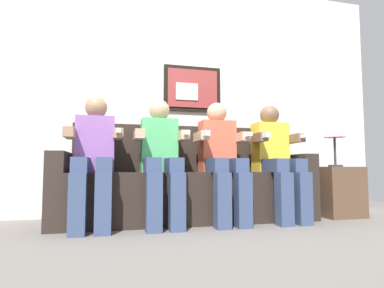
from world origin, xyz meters
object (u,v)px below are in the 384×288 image
at_px(person_left_center, 161,154).
at_px(side_table_right, 337,191).
at_px(table_lamp, 334,132).
at_px(person_leftmost, 94,154).
at_px(person_rightmost, 276,155).
at_px(person_right_center, 221,155).
at_px(couch, 187,187).

xyz_separation_m(person_left_center, side_table_right, (1.81, 0.06, -0.36)).
height_order(side_table_right, table_lamp, table_lamp).
height_order(person_leftmost, person_rightmost, same).
distance_m(person_right_center, table_lamp, 1.27).
relative_size(side_table_right, table_lamp, 1.09).
xyz_separation_m(person_right_center, side_table_right, (1.25, 0.06, -0.36)).
distance_m(person_left_center, person_rightmost, 1.11).
distance_m(couch, table_lamp, 1.62).
bearing_deg(person_right_center, person_left_center, 179.95).
bearing_deg(person_leftmost, person_left_center, 0.00).
bearing_deg(couch, person_leftmost, -168.54).
xyz_separation_m(person_rightmost, side_table_right, (0.70, 0.06, -0.36)).
bearing_deg(person_rightmost, person_right_center, 180.00).
xyz_separation_m(couch, person_rightmost, (0.83, -0.17, 0.29)).
xyz_separation_m(person_left_center, person_rightmost, (1.11, -0.00, 0.00)).
xyz_separation_m(person_left_center, table_lamp, (1.80, 0.05, 0.25)).
distance_m(person_right_center, person_rightmost, 0.55).
xyz_separation_m(couch, table_lamp, (1.52, -0.12, 0.55)).
xyz_separation_m(couch, side_table_right, (1.53, -0.11, -0.06)).
bearing_deg(table_lamp, couch, 175.52).
distance_m(person_rightmost, side_table_right, 0.79).
xyz_separation_m(couch, person_right_center, (0.28, -0.17, 0.29)).
bearing_deg(couch, person_right_center, -31.37).
bearing_deg(table_lamp, person_right_center, -177.71).
relative_size(person_left_center, person_rightmost, 1.00).
relative_size(person_right_center, side_table_right, 2.22).
height_order(person_left_center, person_right_center, same).
distance_m(side_table_right, table_lamp, 0.61).
distance_m(person_leftmost, person_right_center, 1.11).
bearing_deg(person_left_center, table_lamp, 1.57).
relative_size(couch, side_table_right, 4.72).
bearing_deg(person_left_center, side_table_right, 1.93).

